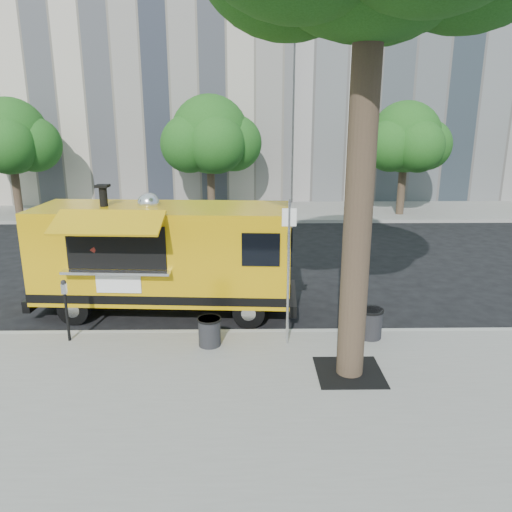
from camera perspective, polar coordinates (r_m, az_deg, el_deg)
The scene contains 14 objects.
ground at distance 11.97m, azimuth -4.50°, elevation -7.36°, with size 120.00×120.00×0.00m, color black.
sidewalk at distance 8.41m, azimuth -6.22°, elevation -17.64°, with size 60.00×6.00×0.15m, color gray.
curb at distance 11.10m, azimuth -4.80°, elevation -8.89°, with size 60.00×0.14×0.16m, color #999993.
far_sidewalk at distance 24.93m, azimuth -2.65°, elevation 5.10°, with size 60.00×5.00×0.15m, color gray.
building_mid at distance 36.19m, azimuth 18.80°, elevation 23.45°, with size 20.00×14.00×20.00m, color #999390.
tree_well at distance 9.54m, azimuth 10.60°, elevation -12.93°, with size 1.20×1.20×0.02m, color black.
far_tree_a at distance 25.67m, azimuth -26.32°, elevation 12.16°, with size 3.42×3.42×5.36m.
far_tree_b at distance 23.77m, azimuth -5.30°, elevation 13.65°, with size 3.60×3.60×5.50m.
far_tree_c at distance 24.50m, azimuth 16.71°, elevation 12.86°, with size 3.24×3.24×5.21m.
sign_post at distance 9.89m, azimuth 3.72°, elevation -0.98°, with size 0.28×0.06×3.00m.
parking_meter at distance 10.99m, azimuth -20.93°, elevation -5.06°, with size 0.11×0.11×1.33m.
food_truck at distance 12.18m, azimuth -10.56°, elevation 0.12°, with size 6.45×3.11×3.11m.
trash_bin_left at distance 10.87m, azimuth 12.93°, elevation -7.41°, with size 0.53×0.53×0.64m.
trash_bin_right at distance 10.31m, azimuth -5.34°, elevation -8.51°, with size 0.49×0.49×0.59m.
Camera 1 is at (0.76, -10.99, 4.70)m, focal length 35.00 mm.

